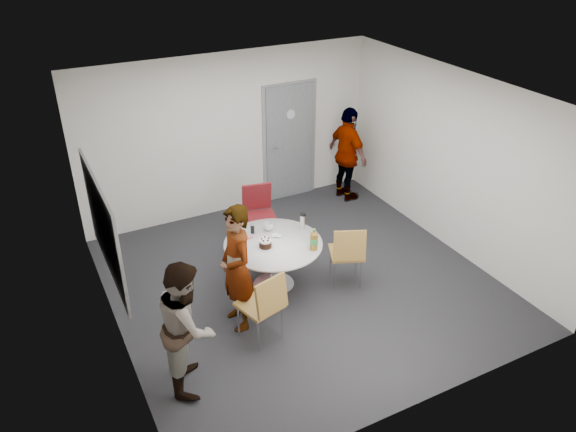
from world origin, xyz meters
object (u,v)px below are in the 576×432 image
chair_near_left (265,302)px  person_main (237,268)px  door (289,142)px  person_right (348,155)px  chair_far (259,209)px  whiteboard (104,227)px  person_left (187,325)px  chair_near_right (348,251)px  table (275,248)px

chair_near_left → person_main: (-0.15, 0.46, 0.24)m
door → person_right: size_ratio=1.26×
chair_far → person_main: bearing=69.3°
person_right → whiteboard: bearing=107.1°
whiteboard → person_left: (0.51, -1.26, -0.67)m
door → chair_near_right: bearing=-101.6°
door → whiteboard: door is taller
whiteboard → person_left: size_ratio=1.22×
person_right → chair_near_right: bearing=143.5°
table → person_main: bearing=-146.0°
chair_near_right → person_left: person_left is taller
person_main → person_right: 3.84m
chair_near_left → person_left: size_ratio=0.62×
whiteboard → chair_near_left: 2.03m
whiteboard → chair_near_left: size_ratio=1.97×
chair_near_right → person_left: bearing=-140.3°
door → chair_far: bearing=-133.0°
door → chair_far: size_ratio=2.15×
chair_near_right → person_right: 2.70m
whiteboard → person_left: bearing=-68.0°
chair_far → person_right: (2.03, 0.71, 0.24)m
person_main → person_left: person_main is taller
door → table: door is taller
table → person_right: bearing=38.2°
door → person_left: 4.68m
person_left → chair_near_right: bearing=-54.3°
chair_near_right → chair_near_left: bearing=-137.3°
table → door: bearing=58.7°
chair_near_left → person_left: person_left is taller
chair_near_right → person_right: size_ratio=0.56×
person_left → person_right: bearing=-32.9°
chair_near_right → person_main: (-1.63, -0.05, 0.25)m
chair_near_left → person_right: 4.03m
whiteboard → chair_near_right: bearing=-10.5°
whiteboard → chair_far: size_ratio=1.93×
door → whiteboard: 4.25m
chair_near_left → person_left: bearing=175.7°
door → chair_near_right: 2.93m
chair_near_left → person_right: bearing=28.2°
person_left → table: bearing=-34.1°
whiteboard → chair_near_right: 3.15m
person_main → person_right: bearing=127.4°
chair_near_left → person_left: 1.03m
whiteboard → person_right: whiteboard is taller
door → table: size_ratio=1.60×
table → person_main: (-0.77, -0.52, 0.23)m
person_left → person_right: (3.90, 2.98, 0.07)m
whiteboard → chair_near_right: size_ratio=2.01×
door → chair_near_left: 3.95m
whiteboard → person_left: whiteboard is taller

